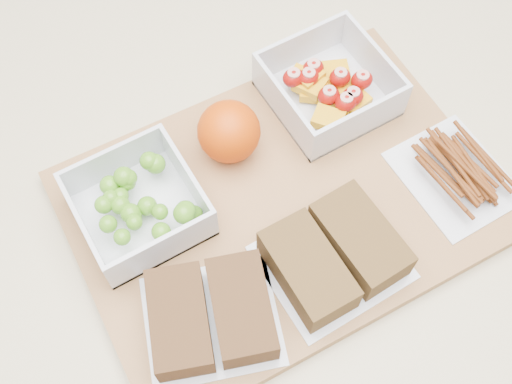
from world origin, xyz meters
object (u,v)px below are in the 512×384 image
sandwich_bag_left (211,315)px  pretzel_bag (457,170)px  orange (229,132)px  grape_container (139,204)px  cutting_board (282,203)px  fruit_container (328,88)px  sandwich_bag_center (334,255)px

sandwich_bag_left → pretzel_bag: bearing=1.4°
orange → grape_container: bearing=-169.1°
sandwich_bag_left → pretzel_bag: (0.29, 0.01, -0.01)m
cutting_board → fruit_container: bearing=39.3°
cutting_board → sandwich_bag_left: sandwich_bag_left is taller
sandwich_bag_center → fruit_container: bearing=58.1°
orange → sandwich_bag_center: size_ratio=0.50×
grape_container → pretzel_bag: grape_container is taller
orange → fruit_container: bearing=0.7°
pretzel_bag → cutting_board: bearing=158.0°
cutting_board → fruit_container: (0.11, 0.08, 0.03)m
sandwich_bag_center → sandwich_bag_left: bearing=176.5°
orange → sandwich_bag_center: 0.17m
orange → sandwich_bag_left: 0.19m
grape_container → sandwich_bag_center: (0.14, -0.14, -0.00)m
grape_container → orange: (0.11, 0.02, 0.01)m
sandwich_bag_left → sandwich_bag_center: size_ratio=1.17×
grape_container → sandwich_bag_center: bearing=-46.3°
grape_container → pretzel_bag: (0.30, -0.13, -0.01)m
orange → pretzel_bag: 0.24m
cutting_board → sandwich_bag_center: bearing=-84.1°
cutting_board → sandwich_bag_left: size_ratio=2.76×
pretzel_bag → fruit_container: bearing=111.6°
cutting_board → sandwich_bag_center: 0.09m
grape_container → fruit_container: 0.24m
cutting_board → sandwich_bag_center: size_ratio=3.22×
fruit_container → sandwich_bag_center: (-0.10, -0.17, -0.00)m
cutting_board → grape_container: bearing=157.8°
orange → pretzel_bag: bearing=-39.0°
cutting_board → grape_container: grape_container is taller
grape_container → pretzel_bag: 0.32m
cutting_board → grape_container: size_ratio=3.62×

